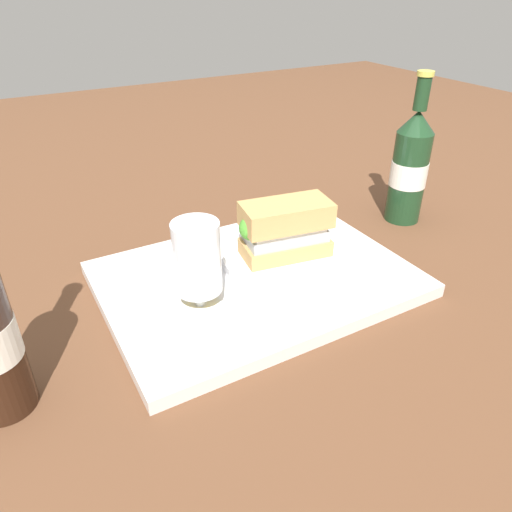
# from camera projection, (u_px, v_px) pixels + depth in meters

# --- Properties ---
(ground_plane) EXTENTS (3.00, 3.00, 0.00)m
(ground_plane) POSITION_uv_depth(u_px,v_px,m) (256.00, 285.00, 0.72)
(ground_plane) COLOR brown
(tray) EXTENTS (0.44, 0.32, 0.02)m
(tray) POSITION_uv_depth(u_px,v_px,m) (256.00, 279.00, 0.72)
(tray) COLOR silver
(tray) RESTS_ON ground_plane
(placemat) EXTENTS (0.38, 0.27, 0.00)m
(placemat) POSITION_uv_depth(u_px,v_px,m) (256.00, 273.00, 0.71)
(placemat) COLOR silver
(placemat) RESTS_ON tray
(plate) EXTENTS (0.19, 0.19, 0.01)m
(plate) POSITION_uv_depth(u_px,v_px,m) (285.00, 258.00, 0.73)
(plate) COLOR white
(plate) RESTS_ON placemat
(sandwich) EXTENTS (0.14, 0.08, 0.08)m
(sandwich) POSITION_uv_depth(u_px,v_px,m) (284.00, 229.00, 0.71)
(sandwich) COLOR tan
(sandwich) RESTS_ON plate
(beer_glass) EXTENTS (0.06, 0.06, 0.12)m
(beer_glass) POSITION_uv_depth(u_px,v_px,m) (198.00, 263.00, 0.60)
(beer_glass) COLOR silver
(beer_glass) RESTS_ON placemat
(second_bottle) EXTENTS (0.07, 0.07, 0.27)m
(second_bottle) POSITION_uv_depth(u_px,v_px,m) (410.00, 166.00, 0.86)
(second_bottle) COLOR #19381E
(second_bottle) RESTS_ON ground_plane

